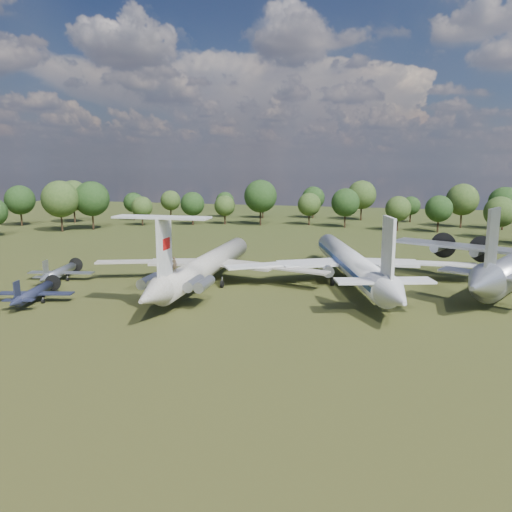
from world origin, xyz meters
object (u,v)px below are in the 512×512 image
(tu104_jet, at_px, (351,267))
(person_on_il62, at_px, (174,264))
(small_prop_west, at_px, (34,295))
(il62_airliner, at_px, (208,269))
(small_prop_northwest, at_px, (60,274))

(tu104_jet, xyz_separation_m, person_on_il62, (-19.78, -19.25, 3.06))
(small_prop_west, bearing_deg, il62_airliner, 26.92)
(il62_airliner, bearing_deg, small_prop_northwest, -172.04)
(tu104_jet, bearing_deg, small_prop_northwest, 174.87)
(small_prop_northwest, distance_m, person_on_il62, 25.48)
(tu104_jet, distance_m, small_prop_northwest, 44.76)
(tu104_jet, relative_size, small_prop_northwest, 3.67)
(tu104_jet, bearing_deg, il62_airliner, 177.81)
(person_on_il62, bearing_deg, il62_airliner, -82.91)
(tu104_jet, height_order, person_on_il62, person_on_il62)
(il62_airliner, height_order, person_on_il62, person_on_il62)
(small_prop_west, xyz_separation_m, person_on_il62, (18.58, 3.25, 4.61))
(person_on_il62, bearing_deg, tu104_jet, -132.06)
(small_prop_west, distance_m, small_prop_northwest, 12.69)
(tu104_jet, xyz_separation_m, small_prop_west, (-38.36, -22.50, -1.55))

